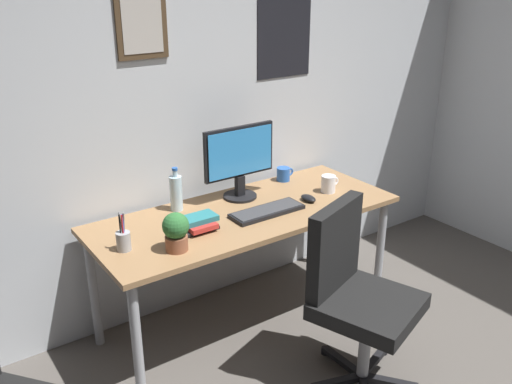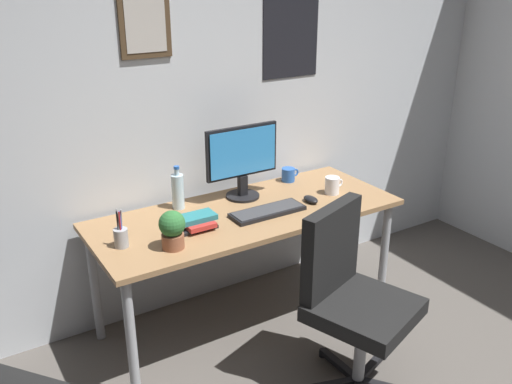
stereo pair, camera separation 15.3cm
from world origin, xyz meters
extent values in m
cube|color=silver|center=(0.00, 2.15, 1.30)|extent=(4.40, 0.08, 2.60)
cube|color=#4C3823|center=(-0.40, 2.11, 1.72)|extent=(0.28, 0.02, 0.34)
cube|color=beige|center=(-0.40, 2.09, 1.72)|extent=(0.22, 0.00, 0.28)
cube|color=black|center=(0.53, 2.11, 1.64)|extent=(0.40, 0.01, 0.56)
cube|color=#936D47|center=(-0.02, 1.72, 0.71)|extent=(1.75, 0.70, 0.03)
cylinder|color=#9EA0A5|center=(-0.84, 1.43, 0.35)|extent=(0.05, 0.05, 0.69)
cylinder|color=#9EA0A5|center=(0.80, 1.43, 0.35)|extent=(0.05, 0.05, 0.69)
cylinder|color=#9EA0A5|center=(-0.84, 2.01, 0.35)|extent=(0.05, 0.05, 0.69)
cylinder|color=#9EA0A5|center=(0.80, 2.01, 0.35)|extent=(0.05, 0.05, 0.69)
cube|color=black|center=(0.16, 0.92, 0.46)|extent=(0.59, 0.59, 0.08)
cube|color=black|center=(0.09, 1.11, 0.72)|extent=(0.42, 0.20, 0.45)
cylinder|color=#9EA0A5|center=(0.16, 0.92, 0.21)|extent=(0.08, 0.08, 0.42)
cube|color=black|center=(0.29, 0.96, 0.04)|extent=(0.28, 0.13, 0.03)
cylinder|color=black|center=(0.42, 1.01, 0.02)|extent=(0.05, 0.05, 0.04)
cube|color=black|center=(0.16, 1.06, 0.04)|extent=(0.05, 0.28, 0.03)
cylinder|color=black|center=(0.15, 1.20, 0.02)|extent=(0.05, 0.05, 0.04)
cylinder|color=black|center=(0.07, 1.91, 0.73)|extent=(0.20, 0.20, 0.01)
cube|color=black|center=(0.07, 1.91, 0.80)|extent=(0.05, 0.04, 0.12)
cube|color=black|center=(0.07, 1.92, 1.01)|extent=(0.46, 0.02, 0.30)
cube|color=#338CD8|center=(0.07, 1.90, 1.01)|extent=(0.43, 0.00, 0.27)
cube|color=black|center=(0.06, 1.63, 0.73)|extent=(0.43, 0.15, 0.02)
cube|color=#38383A|center=(0.06, 1.63, 0.74)|extent=(0.41, 0.13, 0.00)
ellipsoid|color=black|center=(0.36, 1.63, 0.74)|extent=(0.06, 0.11, 0.04)
cylinder|color=silver|center=(-0.33, 1.96, 0.82)|extent=(0.07, 0.07, 0.20)
cylinder|color=silver|center=(-0.33, 1.96, 0.94)|extent=(0.03, 0.03, 0.04)
cylinder|color=#2659B2|center=(-0.33, 1.96, 0.97)|extent=(0.03, 0.03, 0.01)
cylinder|color=white|center=(0.56, 1.67, 0.77)|extent=(0.09, 0.09, 0.10)
torus|color=white|center=(0.61, 1.67, 0.78)|extent=(0.05, 0.01, 0.05)
cylinder|color=#2659B2|center=(0.45, 1.99, 0.76)|extent=(0.08, 0.08, 0.09)
torus|color=#2659B2|center=(0.51, 1.99, 0.77)|extent=(0.05, 0.01, 0.05)
cylinder|color=brown|center=(-0.55, 1.53, 0.76)|extent=(0.11, 0.11, 0.07)
sphere|color=#2D6B33|center=(-0.55, 1.53, 0.85)|extent=(0.13, 0.13, 0.13)
ellipsoid|color=#287A38|center=(-0.58, 1.56, 0.86)|extent=(0.07, 0.08, 0.02)
ellipsoid|color=#287A38|center=(-0.52, 1.56, 0.87)|extent=(0.07, 0.08, 0.02)
ellipsoid|color=#287A38|center=(-0.58, 1.50, 0.85)|extent=(0.08, 0.07, 0.02)
cylinder|color=#9EA0A5|center=(-0.76, 1.68, 0.77)|extent=(0.07, 0.07, 0.09)
cylinder|color=#263FBF|center=(-0.76, 1.67, 0.85)|extent=(0.01, 0.01, 0.13)
cylinder|color=red|center=(-0.76, 1.67, 0.85)|extent=(0.01, 0.01, 0.13)
cylinder|color=black|center=(-0.77, 1.68, 0.85)|extent=(0.01, 0.01, 0.13)
cylinder|color=#9EA0A5|center=(-0.75, 1.68, 0.85)|extent=(0.01, 0.03, 0.14)
cylinder|color=#9EA0A5|center=(-0.77, 1.68, 0.85)|extent=(0.01, 0.02, 0.14)
cube|color=black|center=(-0.36, 1.67, 0.73)|extent=(0.21, 0.12, 0.02)
cube|color=#B22D28|center=(-0.35, 1.65, 0.75)|extent=(0.15, 0.14, 0.03)
cube|color=#26727A|center=(-0.35, 1.68, 0.78)|extent=(0.20, 0.11, 0.03)
camera|label=1|loc=(-1.61, -0.65, 1.99)|focal=38.98mm
camera|label=2|loc=(-1.48, -0.73, 1.99)|focal=38.98mm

